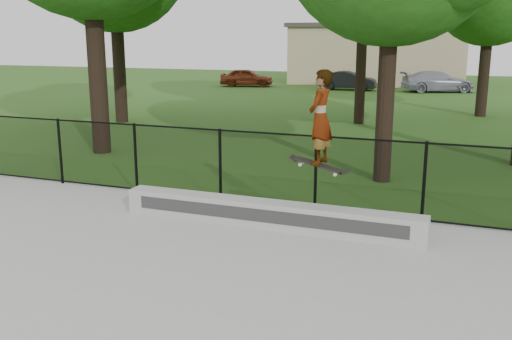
# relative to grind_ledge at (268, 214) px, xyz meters

# --- Properties ---
(grind_ledge) EXTENTS (5.49, 0.40, 0.46)m
(grind_ledge) POSITION_rel_grind_ledge_xyz_m (0.00, 0.00, 0.00)
(grind_ledge) COLOR #A09F9B
(grind_ledge) RESTS_ON concrete_slab
(car_a) EXTENTS (3.84, 2.35, 1.23)m
(car_a) POSITION_rel_grind_ledge_xyz_m (-11.51, 27.61, 0.32)
(car_a) COLOR maroon
(car_a) RESTS_ON ground
(car_b) EXTENTS (3.28, 1.30, 1.19)m
(car_b) POSITION_rel_grind_ledge_xyz_m (-4.45, 27.55, 0.30)
(car_b) COLOR black
(car_b) RESTS_ON ground
(car_c) EXTENTS (4.42, 3.18, 1.28)m
(car_c) POSITION_rel_grind_ledge_xyz_m (1.04, 28.09, 0.35)
(car_c) COLOR #8F8DA0
(car_c) RESTS_ON ground
(skater_airborne) EXTENTS (0.83, 0.60, 1.73)m
(skater_airborne) POSITION_rel_grind_ledge_xyz_m (0.92, -0.04, 1.74)
(skater_airborne) COLOR black
(skater_airborne) RESTS_ON ground
(chainlink_fence) EXTENTS (16.06, 0.06, 1.50)m
(chainlink_fence) POSITION_rel_grind_ledge_xyz_m (-1.47, 1.20, 0.52)
(chainlink_fence) COLOR black
(chainlink_fence) RESTS_ON concrete_slab
(distant_building) EXTENTS (12.40, 6.40, 4.30)m
(distant_building) POSITION_rel_grind_ledge_xyz_m (-3.47, 33.30, 1.87)
(distant_building) COLOR tan
(distant_building) RESTS_ON ground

